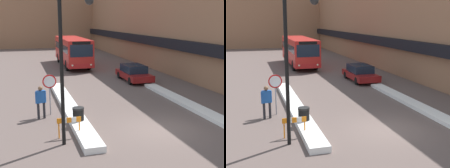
% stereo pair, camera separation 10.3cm
% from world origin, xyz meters
% --- Properties ---
extents(ground_plane, '(160.00, 160.00, 0.00)m').
position_xyz_m(ground_plane, '(0.00, 0.00, 0.00)').
color(ground_plane, brown).
extents(building_row_right, '(5.50, 60.00, 10.72)m').
position_xyz_m(building_row_right, '(9.98, 24.00, 5.34)').
color(building_row_right, '#996B4C').
rests_on(building_row_right, ground_plane).
extents(building_backdrop_far, '(26.00, 8.00, 12.85)m').
position_xyz_m(building_backdrop_far, '(0.00, 49.82, 6.43)').
color(building_backdrop_far, '#996B4C').
rests_on(building_backdrop_far, ground_plane).
extents(snow_bank_left, '(0.90, 13.28, 0.29)m').
position_xyz_m(snow_bank_left, '(-3.60, 4.76, 0.14)').
color(snow_bank_left, silver).
rests_on(snow_bank_left, ground_plane).
extents(snow_bank_right, '(0.90, 12.00, 0.22)m').
position_xyz_m(snow_bank_right, '(3.60, 3.35, 0.11)').
color(snow_bank_right, silver).
rests_on(snow_bank_right, ground_plane).
extents(city_bus, '(2.64, 10.91, 3.18)m').
position_xyz_m(city_bus, '(-0.38, 22.38, 1.74)').
color(city_bus, red).
rests_on(city_bus, ground_plane).
extents(parked_car_front, '(1.94, 4.73, 1.40)m').
position_xyz_m(parked_car_front, '(3.20, 11.93, 0.71)').
color(parked_car_front, maroon).
rests_on(parked_car_front, ground_plane).
extents(stop_sign, '(0.76, 0.08, 2.30)m').
position_xyz_m(stop_sign, '(-4.78, 3.98, 1.67)').
color(stop_sign, gray).
rests_on(stop_sign, ground_plane).
extents(street_lamp, '(1.46, 0.36, 6.33)m').
position_xyz_m(street_lamp, '(-4.38, -0.49, 3.92)').
color(street_lamp, black).
rests_on(street_lamp, ground_plane).
extents(pedestrian, '(0.58, 0.31, 1.81)m').
position_xyz_m(pedestrian, '(-5.33, 3.39, 1.09)').
color(pedestrian, '#232328').
rests_on(pedestrian, ground_plane).
extents(trash_bin, '(0.59, 0.59, 0.95)m').
position_xyz_m(trash_bin, '(-3.62, 1.70, 0.48)').
color(trash_bin, black).
rests_on(trash_bin, ground_plane).
extents(construction_barricade, '(1.10, 0.06, 0.94)m').
position_xyz_m(construction_barricade, '(-4.32, 0.26, 0.67)').
color(construction_barricade, orange).
rests_on(construction_barricade, ground_plane).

